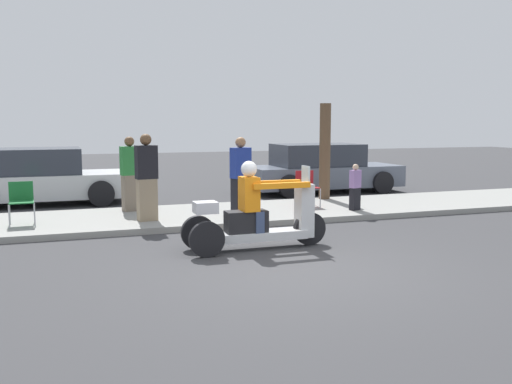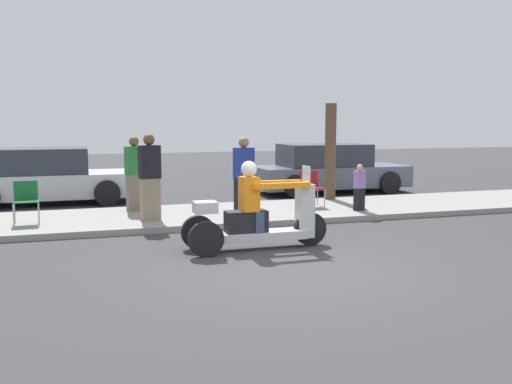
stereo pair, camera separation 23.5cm
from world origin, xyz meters
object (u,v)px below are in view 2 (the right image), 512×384
at_px(motorcycle_trike, 256,218).
at_px(spectator_near_curb, 359,188).
at_px(folding_chair_set_back, 311,185).
at_px(spectator_by_tree, 135,175).
at_px(folding_chair_curbside, 26,198).
at_px(spectator_mid_group, 150,179).
at_px(parked_car_lot_left, 46,177).
at_px(spectator_with_child, 244,178).
at_px(tree_trunk, 330,152).
at_px(parked_car_lot_center, 328,170).

bearing_deg(motorcycle_trike, spectator_near_curb, 37.53).
xyz_separation_m(spectator_near_curb, folding_chair_set_back, (-0.78, 0.90, 0.01)).
relative_size(spectator_by_tree, folding_chair_set_back, 1.99).
xyz_separation_m(folding_chair_set_back, folding_chair_curbside, (-6.11, -0.39, 0.00)).
xyz_separation_m(spectator_mid_group, parked_car_lot_left, (-2.11, 3.93, -0.28)).
xyz_separation_m(motorcycle_trike, spectator_by_tree, (-1.54, 3.97, 0.39)).
bearing_deg(spectator_mid_group, spectator_near_curb, -2.32).
bearing_deg(spectator_mid_group, spectator_with_child, -3.69).
relative_size(spectator_with_child, folding_chair_curbside, 2.00).
bearing_deg(folding_chair_curbside, motorcycle_trike, -38.50).
bearing_deg(spectator_with_child, spectator_mid_group, 176.31).
xyz_separation_m(spectator_with_child, tree_trunk, (2.83, 1.85, 0.41)).
distance_m(parked_car_lot_center, tree_trunk, 2.38).
bearing_deg(folding_chair_set_back, folding_chair_curbside, -176.32).
height_order(spectator_by_tree, parked_car_lot_left, spectator_by_tree).
bearing_deg(spectator_by_tree, folding_chair_set_back, -9.01).
bearing_deg(motorcycle_trike, spectator_mid_group, 117.70).
bearing_deg(folding_chair_set_back, tree_trunk, 46.40).
height_order(spectator_with_child, spectator_near_curb, spectator_with_child).
distance_m(spectator_by_tree, parked_car_lot_center, 6.34).
relative_size(spectator_with_child, spectator_mid_group, 0.95).
relative_size(spectator_by_tree, spectator_mid_group, 0.95).
bearing_deg(parked_car_lot_center, spectator_with_child, -133.66).
height_order(folding_chair_set_back, folding_chair_curbside, same).
bearing_deg(spectator_near_curb, spectator_by_tree, 162.07).
relative_size(spectator_with_child, spectator_near_curb, 1.60).
xyz_separation_m(motorcycle_trike, parked_car_lot_center, (4.30, 6.44, 0.15)).
bearing_deg(spectator_with_child, spectator_near_curb, -1.32).
bearing_deg(spectator_mid_group, parked_car_lot_center, 33.93).
height_order(spectator_by_tree, spectator_mid_group, spectator_mid_group).
height_order(spectator_near_curb, folding_chair_curbside, spectator_near_curb).
bearing_deg(parked_car_lot_left, motorcycle_trike, -61.98).
bearing_deg(spectator_mid_group, spectator_by_tree, 96.75).
relative_size(spectator_with_child, tree_trunk, 0.68).
distance_m(spectator_by_tree, folding_chair_set_back, 4.00).
xyz_separation_m(motorcycle_trike, spectator_near_curb, (3.18, 2.44, 0.09)).
relative_size(folding_chair_set_back, parked_car_lot_center, 0.18).
xyz_separation_m(parked_car_lot_left, tree_trunk, (6.85, -2.20, 0.65)).
distance_m(folding_chair_curbside, parked_car_lot_center, 8.74).
bearing_deg(tree_trunk, parked_car_lot_left, 162.17).
height_order(spectator_mid_group, folding_chair_set_back, spectator_mid_group).
xyz_separation_m(motorcycle_trike, spectator_with_child, (0.53, 2.50, 0.39)).
height_order(spectator_by_tree, parked_car_lot_center, spectator_by_tree).
relative_size(spectator_with_child, parked_car_lot_center, 0.37).
bearing_deg(tree_trunk, spectator_near_curb, -95.44).
distance_m(folding_chair_set_back, parked_car_lot_center, 3.63).
distance_m(motorcycle_trike, parked_car_lot_center, 7.75).
distance_m(folding_chair_set_back, parked_car_lot_left, 6.71).
distance_m(parked_car_lot_left, tree_trunk, 7.23).
xyz_separation_m(motorcycle_trike, parked_car_lot_left, (-3.49, 6.55, 0.15)).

